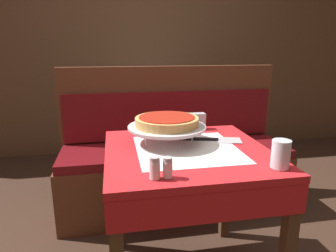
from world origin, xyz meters
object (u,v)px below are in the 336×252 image
Objects in this scene: condiment_caddy at (161,91)px; booth_bench at (174,167)px; deep_dish_pizza at (167,121)px; water_glass_near at (281,154)px; pepper_shaker at (168,168)px; pizza_server at (213,140)px; dining_table_front at (187,169)px; dining_table_rear at (155,106)px; salt_shaker at (155,168)px; pizza_pan_stand at (167,128)px; napkin_holder at (196,121)px.

booth_bench is at bearing -91.81° from condiment_caddy.
booth_bench is 5.33× the size of deep_dish_pizza.
water_glass_near is at bearing -45.68° from deep_dish_pizza.
condiment_caddy reaches higher than pepper_shaker.
pizza_server is 4.11× the size of pepper_shaker.
dining_table_front is at bearing -148.35° from pizza_server.
dining_table_front is 9.69× the size of pepper_shaker.
pizza_server is 0.49m from pepper_shaker.
dining_table_rear is 7.33× the size of water_glass_near.
pizza_server is 0.52m from salt_shaker.
dining_table_front is at bearing -53.69° from pizza_pan_stand.
dining_table_front is at bearing 63.54° from pepper_shaker.
dining_table_rear is at bearing 91.35° from booth_bench.
booth_bench reaches higher than condiment_caddy.
dining_table_rear is at bearing 93.13° from pizza_server.
water_glass_near reaches higher than pizza_pan_stand.
condiment_caddy is (0.27, 1.81, 0.01)m from pepper_shaker.
pepper_shaker is (-0.44, -0.01, -0.02)m from water_glass_near.
condiment_caddy is (0.20, 1.42, -0.03)m from pizza_pan_stand.
condiment_caddy is (-0.04, 1.42, 0.04)m from pizza_server.
pizza_server is at bearing -1.25° from pizza_pan_stand.
condiment_caddy is at bearing 91.50° from pizza_server.
deep_dish_pizza is at bearing -63.43° from pizza_pan_stand.
salt_shaker is (-0.19, -0.29, 0.14)m from dining_table_front.
pepper_shaker is 0.68m from napkin_holder.
dining_table_rear is 2.66× the size of deep_dish_pizza.
pizza_server is at bearing -88.50° from condiment_caddy.
booth_bench reaches higher than dining_table_front.
napkin_holder reaches higher than salt_shaker.
condiment_caddy is at bearing 90.53° from napkin_holder.
napkin_holder is (-0.17, 0.61, -0.01)m from water_glass_near.
condiment_caddy is at bearing 82.07° from deep_dish_pizza.
booth_bench reaches higher than salt_shaker.
pizza_server is at bearing -83.44° from napkin_holder.
pizza_server is (0.06, -0.66, 0.41)m from booth_bench.
condiment_caddy is (0.04, -0.06, 0.15)m from dining_table_rear.
pizza_server reaches higher than dining_table_front.
booth_bench reaches higher than pizza_pan_stand.
napkin_holder reaches higher than pizza_pan_stand.
napkin_holder is (0.21, 0.22, -0.03)m from pizza_pan_stand.
pizza_server is 0.41m from water_glass_near.
pizza_pan_stand is 0.41m from salt_shaker.
napkin_holder is at bearing -85.29° from booth_bench.
water_glass_near is at bearing -74.72° from napkin_holder.
pizza_pan_stand is at bearing 73.67° from salt_shaker.
water_glass_near is (0.14, -0.38, 0.05)m from pizza_server.
condiment_caddy is (0.02, 0.77, 0.45)m from booth_bench.
deep_dish_pizza is 0.42m from salt_shaker.
pizza_pan_stand is at bearing 134.32° from water_glass_near.
booth_bench is 5.16× the size of pizza_server.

